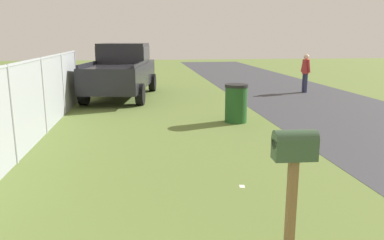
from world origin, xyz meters
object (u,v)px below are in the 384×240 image
(mailbox, at_px, (294,157))
(pickup_truck, at_px, (122,69))
(trash_bin, at_px, (236,103))
(pedestrian, at_px, (306,71))

(mailbox, relative_size, pickup_truck, 0.26)
(mailbox, bearing_deg, trash_bin, -6.35)
(pickup_truck, height_order, pedestrian, pickup_truck)
(pickup_truck, height_order, trash_bin, pickup_truck)
(pickup_truck, distance_m, trash_bin, 6.17)
(mailbox, xyz_separation_m, pedestrian, (11.82, -5.34, -0.19))
(pickup_truck, bearing_deg, mailbox, -160.13)
(mailbox, bearing_deg, pedestrian, -21.84)
(mailbox, bearing_deg, pickup_truck, 13.83)
(mailbox, xyz_separation_m, pickup_truck, (11.70, 2.35, -0.02))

